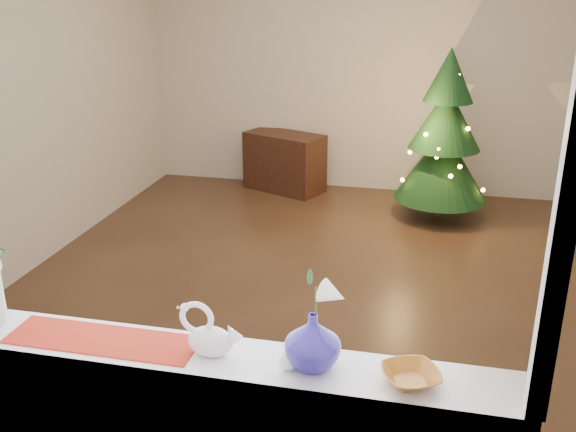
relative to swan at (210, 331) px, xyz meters
name	(u,v)px	position (x,y,z in m)	size (l,w,h in m)	color
ground	(318,289)	(-0.03, 2.37, -1.01)	(5.00, 5.00, 0.00)	#322014
wall_back	(364,61)	(-0.03, 4.87, 0.34)	(4.50, 0.10, 2.70)	beige
wall_front	(181,255)	(-0.03, -0.13, 0.34)	(4.50, 0.10, 2.70)	beige
wall_left	(20,93)	(-2.28, 2.37, 0.34)	(0.10, 5.00, 2.70)	beige
windowsill	(203,358)	(-0.03, 0.00, -0.11)	(2.20, 0.26, 0.04)	white
window_frame	(178,140)	(-0.03, -0.10, 0.69)	(2.22, 0.06, 1.60)	white
runner	(102,340)	(-0.41, 0.00, -0.09)	(0.70, 0.20, 0.01)	maroon
swan	(210,331)	(0.00, 0.00, 0.00)	(0.22, 0.10, 0.19)	silver
blue_vase	(313,337)	(0.36, 0.00, 0.02)	(0.22, 0.22, 0.23)	navy
lily	(314,283)	(0.36, 0.00, 0.22)	(0.13, 0.07, 0.17)	white
paperweight	(288,361)	(0.28, -0.03, -0.06)	(0.06, 0.06, 0.06)	white
amber_dish	(411,377)	(0.68, -0.02, -0.07)	(0.16, 0.16, 0.04)	#9D5A1A
xmas_tree	(445,135)	(0.81, 4.14, -0.22)	(0.86, 0.86, 1.58)	black
side_table	(285,162)	(-0.81, 4.62, -0.71)	(0.82, 0.41, 0.61)	black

